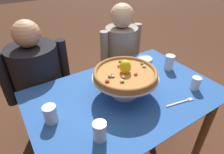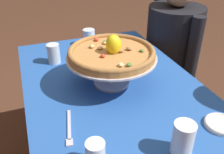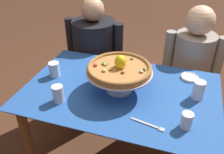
{
  "view_description": "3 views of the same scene",
  "coord_description": "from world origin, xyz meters",
  "px_view_note": "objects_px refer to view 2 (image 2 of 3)",
  "views": [
    {
      "loc": [
        -0.61,
        -0.77,
        1.51
      ],
      "look_at": [
        -0.07,
        0.06,
        0.85
      ],
      "focal_mm": 30.21,
      "sensor_mm": 36.0,
      "label": 1
    },
    {
      "loc": [
        0.94,
        -0.35,
        1.38
      ],
      "look_at": [
        0.03,
        -0.01,
        0.79
      ],
      "focal_mm": 39.65,
      "sensor_mm": 36.0,
      "label": 2
    },
    {
      "loc": [
        0.34,
        -1.23,
        1.66
      ],
      "look_at": [
        -0.06,
        0.0,
        0.82
      ],
      "focal_mm": 39.17,
      "sensor_mm": 36.0,
      "label": 3
    }
  ],
  "objects_px": {
    "pizza": "(111,52)",
    "diner_left": "(171,58)",
    "pizza_stand": "(111,64)",
    "water_glass_side_right": "(183,140)",
    "water_glass_front_left": "(54,55)",
    "side_plate": "(221,124)",
    "dinner_fork": "(69,129)",
    "water_glass_side_left": "(89,38)"
  },
  "relations": [
    {
      "from": "water_glass_side_left",
      "to": "side_plate",
      "type": "bearing_deg",
      "value": 16.04
    },
    {
      "from": "water_glass_front_left",
      "to": "water_glass_side_left",
      "type": "relative_size",
      "value": 1.04
    },
    {
      "from": "pizza",
      "to": "diner_left",
      "type": "xyz_separation_m",
      "value": [
        -0.42,
        0.62,
        -0.34
      ]
    },
    {
      "from": "side_plate",
      "to": "dinner_fork",
      "type": "xyz_separation_m",
      "value": [
        -0.18,
        -0.54,
        -0.01
      ]
    },
    {
      "from": "water_glass_side_right",
      "to": "water_glass_front_left",
      "type": "bearing_deg",
      "value": -159.79
    },
    {
      "from": "water_glass_side_left",
      "to": "diner_left",
      "type": "xyz_separation_m",
      "value": [
        0.06,
        0.59,
        -0.22
      ]
    },
    {
      "from": "pizza_stand",
      "to": "water_glass_side_left",
      "type": "bearing_deg",
      "value": 176.49
    },
    {
      "from": "pizza_stand",
      "to": "dinner_fork",
      "type": "distance_m",
      "value": 0.37
    },
    {
      "from": "side_plate",
      "to": "dinner_fork",
      "type": "height_order",
      "value": "side_plate"
    },
    {
      "from": "pizza_stand",
      "to": "diner_left",
      "type": "relative_size",
      "value": 0.37
    },
    {
      "from": "water_glass_front_left",
      "to": "water_glass_side_right",
      "type": "xyz_separation_m",
      "value": [
        0.79,
        0.29,
        0.0
      ]
    },
    {
      "from": "water_glass_front_left",
      "to": "water_glass_side_right",
      "type": "distance_m",
      "value": 0.85
    },
    {
      "from": "water_glass_side_right",
      "to": "dinner_fork",
      "type": "relative_size",
      "value": 0.61
    },
    {
      "from": "water_glass_side_left",
      "to": "pizza",
      "type": "bearing_deg",
      "value": -3.4
    },
    {
      "from": "pizza",
      "to": "water_glass_side_right",
      "type": "xyz_separation_m",
      "value": [
        0.48,
        0.07,
        -0.11
      ]
    },
    {
      "from": "pizza_stand",
      "to": "diner_left",
      "type": "height_order",
      "value": "diner_left"
    },
    {
      "from": "pizza",
      "to": "water_glass_side_right",
      "type": "relative_size",
      "value": 3.33
    },
    {
      "from": "side_plate",
      "to": "pizza",
      "type": "bearing_deg",
      "value": -145.99
    },
    {
      "from": "diner_left",
      "to": "water_glass_side_left",
      "type": "bearing_deg",
      "value": -95.95
    },
    {
      "from": "water_glass_front_left",
      "to": "diner_left",
      "type": "distance_m",
      "value": 0.87
    },
    {
      "from": "side_plate",
      "to": "dinner_fork",
      "type": "bearing_deg",
      "value": -108.22
    },
    {
      "from": "pizza_stand",
      "to": "diner_left",
      "type": "distance_m",
      "value": 0.8
    },
    {
      "from": "pizza_stand",
      "to": "side_plate",
      "type": "xyz_separation_m",
      "value": [
        0.43,
        0.29,
        -0.1
      ]
    },
    {
      "from": "side_plate",
      "to": "water_glass_front_left",
      "type": "bearing_deg",
      "value": -145.55
    },
    {
      "from": "pizza_stand",
      "to": "water_glass_side_right",
      "type": "height_order",
      "value": "pizza_stand"
    },
    {
      "from": "pizza",
      "to": "side_plate",
      "type": "height_order",
      "value": "pizza"
    },
    {
      "from": "water_glass_side_left",
      "to": "side_plate",
      "type": "xyz_separation_m",
      "value": [
        0.9,
        0.26,
        -0.04
      ]
    },
    {
      "from": "pizza_stand",
      "to": "water_glass_front_left",
      "type": "relative_size",
      "value": 3.84
    },
    {
      "from": "water_glass_side_right",
      "to": "dinner_fork",
      "type": "bearing_deg",
      "value": -125.36
    },
    {
      "from": "pizza_stand",
      "to": "dinner_fork",
      "type": "xyz_separation_m",
      "value": [
        0.25,
        -0.26,
        -0.1
      ]
    },
    {
      "from": "pizza_stand",
      "to": "water_glass_front_left",
      "type": "bearing_deg",
      "value": -145.05
    },
    {
      "from": "pizza_stand",
      "to": "side_plate",
      "type": "height_order",
      "value": "pizza_stand"
    },
    {
      "from": "side_plate",
      "to": "dinner_fork",
      "type": "relative_size",
      "value": 0.64
    },
    {
      "from": "water_glass_front_left",
      "to": "side_plate",
      "type": "bearing_deg",
      "value": 34.45
    },
    {
      "from": "water_glass_side_left",
      "to": "water_glass_side_right",
      "type": "bearing_deg",
      "value": 2.67
    },
    {
      "from": "pizza",
      "to": "water_glass_front_left",
      "type": "bearing_deg",
      "value": -144.95
    },
    {
      "from": "dinner_fork",
      "to": "water_glass_front_left",
      "type": "bearing_deg",
      "value": 176.27
    },
    {
      "from": "pizza_stand",
      "to": "water_glass_side_right",
      "type": "bearing_deg",
      "value": 8.73
    },
    {
      "from": "water_glass_side_left",
      "to": "diner_left",
      "type": "height_order",
      "value": "diner_left"
    },
    {
      "from": "pizza",
      "to": "water_glass_side_left",
      "type": "distance_m",
      "value": 0.49
    },
    {
      "from": "water_glass_front_left",
      "to": "water_glass_side_right",
      "type": "bearing_deg",
      "value": 20.21
    },
    {
      "from": "diner_left",
      "to": "side_plate",
      "type": "bearing_deg",
      "value": -21.31
    }
  ]
}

